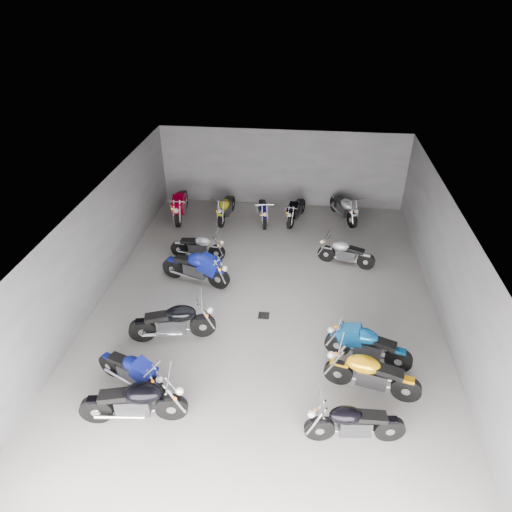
# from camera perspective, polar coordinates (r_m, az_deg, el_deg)

# --- Properties ---
(ground) EXTENTS (14.00, 14.00, 0.00)m
(ground) POSITION_cam_1_polar(r_m,az_deg,el_deg) (13.71, 1.18, -6.14)
(ground) COLOR #989690
(ground) RESTS_ON ground
(wall_back) EXTENTS (10.00, 0.10, 3.20)m
(wall_back) POSITION_cam_1_polar(r_m,az_deg,el_deg) (19.04, 3.29, 10.88)
(wall_back) COLOR slate
(wall_back) RESTS_ON ground
(wall_left) EXTENTS (0.10, 14.00, 3.20)m
(wall_left) POSITION_cam_1_polar(r_m,az_deg,el_deg) (14.06, -19.47, 0.77)
(wall_left) COLOR slate
(wall_left) RESTS_ON ground
(wall_right) EXTENTS (0.10, 14.00, 3.20)m
(wall_right) POSITION_cam_1_polar(r_m,az_deg,el_deg) (13.38, 23.12, -1.77)
(wall_right) COLOR slate
(wall_right) RESTS_ON ground
(ceiling) EXTENTS (10.00, 14.00, 0.04)m
(ceiling) POSITION_cam_1_polar(r_m,az_deg,el_deg) (11.98, 1.35, 6.03)
(ceiling) COLOR black
(ceiling) RESTS_ON wall_back
(drain_grate) EXTENTS (0.32, 0.32, 0.01)m
(drain_grate) POSITION_cam_1_polar(r_m,az_deg,el_deg) (13.32, 0.98, -7.44)
(drain_grate) COLOR black
(drain_grate) RESTS_ON ground
(motorcycle_left_a) EXTENTS (2.35, 0.58, 1.03)m
(motorcycle_left_a) POSITION_cam_1_polar(r_m,az_deg,el_deg) (10.69, -14.96, -17.21)
(motorcycle_left_a) COLOR black
(motorcycle_left_a) RESTS_ON ground
(motorcycle_left_b) EXTENTS (1.92, 0.95, 0.90)m
(motorcycle_left_b) POSITION_cam_1_polar(r_m,az_deg,el_deg) (11.45, -15.28, -13.69)
(motorcycle_left_b) COLOR black
(motorcycle_left_b) RESTS_ON ground
(motorcycle_left_c) EXTENTS (2.29, 0.71, 1.02)m
(motorcycle_left_c) POSITION_cam_1_polar(r_m,az_deg,el_deg) (12.45, -10.30, -8.11)
(motorcycle_left_c) COLOR black
(motorcycle_left_c) RESTS_ON ground
(motorcycle_left_e) EXTENTS (2.29, 0.76, 1.03)m
(motorcycle_left_e) POSITION_cam_1_polar(r_m,az_deg,el_deg) (14.45, -7.49, -1.46)
(motorcycle_left_e) COLOR black
(motorcycle_left_e) RESTS_ON ground
(motorcycle_left_f) EXTENTS (1.94, 0.42, 0.85)m
(motorcycle_left_f) POSITION_cam_1_polar(r_m,az_deg,el_deg) (15.74, -7.22, 1.20)
(motorcycle_left_f) COLOR black
(motorcycle_left_f) RESTS_ON ground
(motorcycle_right_a) EXTENTS (2.12, 0.48, 0.93)m
(motorcycle_right_a) POSITION_cam_1_polar(r_m,az_deg,el_deg) (10.30, 12.15, -19.73)
(motorcycle_right_a) COLOR black
(motorcycle_right_a) RESTS_ON ground
(motorcycle_right_b) EXTENTS (2.23, 0.67, 0.99)m
(motorcycle_right_b) POSITION_cam_1_polar(r_m,az_deg,el_deg) (11.25, 14.20, -14.13)
(motorcycle_right_b) COLOR black
(motorcycle_right_b) RESTS_ON ground
(motorcycle_right_c) EXTENTS (2.16, 0.73, 0.97)m
(motorcycle_right_c) POSITION_cam_1_polar(r_m,az_deg,el_deg) (11.94, 13.73, -10.84)
(motorcycle_right_c) COLOR black
(motorcycle_right_c) RESTS_ON ground
(motorcycle_right_f) EXTENTS (1.90, 0.62, 0.85)m
(motorcycle_right_f) POSITION_cam_1_polar(r_m,az_deg,el_deg) (15.54, 11.14, 0.38)
(motorcycle_right_f) COLOR black
(motorcycle_right_f) RESTS_ON ground
(motorcycle_back_a) EXTENTS (0.53, 2.38, 1.05)m
(motorcycle_back_a) POSITION_cam_1_polar(r_m,az_deg,el_deg) (18.53, -9.38, 6.40)
(motorcycle_back_a) COLOR black
(motorcycle_back_a) RESTS_ON ground
(motorcycle_back_b) EXTENTS (0.47, 2.08, 0.91)m
(motorcycle_back_b) POSITION_cam_1_polar(r_m,az_deg,el_deg) (18.22, -3.75, 6.05)
(motorcycle_back_b) COLOR black
(motorcycle_back_b) RESTS_ON ground
(motorcycle_back_c) EXTENTS (0.51, 1.89, 0.84)m
(motorcycle_back_c) POSITION_cam_1_polar(r_m,az_deg,el_deg) (18.01, 0.90, 5.66)
(motorcycle_back_c) COLOR black
(motorcycle_back_c) RESTS_ON ground
(motorcycle_back_d) EXTENTS (0.67, 1.93, 0.87)m
(motorcycle_back_d) POSITION_cam_1_polar(r_m,az_deg,el_deg) (18.10, 5.04, 5.72)
(motorcycle_back_d) COLOR black
(motorcycle_back_d) RESTS_ON ground
(motorcycle_back_e) EXTENTS (1.01, 2.00, 0.94)m
(motorcycle_back_e) POSITION_cam_1_polar(r_m,az_deg,el_deg) (18.48, 10.96, 5.95)
(motorcycle_back_e) COLOR black
(motorcycle_back_e) RESTS_ON ground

